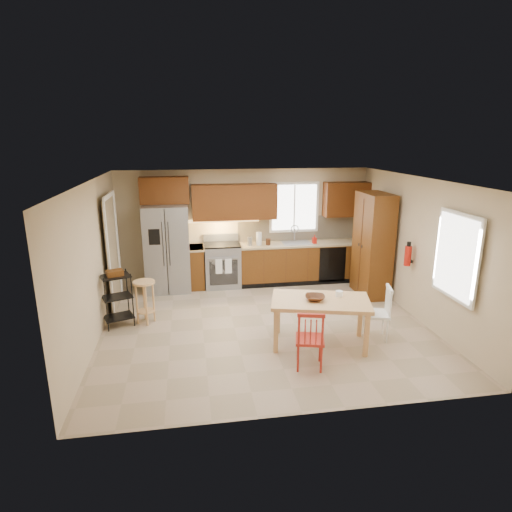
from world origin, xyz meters
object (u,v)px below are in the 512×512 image
object	(u,v)px
dining_table	(320,322)
chair_red	(310,338)
bar_stool	(145,302)
soap_bottle	(314,239)
utility_cart	(117,300)
table_jar	(339,295)
refrigerator	(167,248)
range_stove	(222,266)
pantry	(373,245)
table_bowl	(315,300)
chair_white	(376,313)
fire_extinguisher	(408,256)

from	to	relation	value
dining_table	chair_red	xyz separation A→B (m)	(-0.35, -0.65, 0.07)
bar_stool	soap_bottle	bearing A→B (deg)	8.47
chair_red	utility_cart	distance (m)	3.43
chair_red	utility_cart	xyz separation A→B (m)	(-2.87, 1.87, 0.04)
dining_table	table_jar	world-z (taller)	table_jar
dining_table	refrigerator	bearing A→B (deg)	144.24
range_stove	pantry	xyz separation A→B (m)	(2.98, -0.99, 0.59)
table_bowl	chair_white	bearing A→B (deg)	2.74
pantry	chair_white	distance (m)	2.17
soap_bottle	chair_red	bearing A→B (deg)	-107.35
range_stove	fire_extinguisher	xyz separation A→B (m)	(3.18, -2.04, 0.64)
dining_table	bar_stool	xyz separation A→B (m)	(-2.77, 1.26, 0.02)
table_bowl	utility_cart	size ratio (longest dim) A/B	0.32
fire_extinguisher	table_bowl	bearing A→B (deg)	-154.72
refrigerator	pantry	distance (m)	4.23
dining_table	bar_stool	size ratio (longest dim) A/B	1.95
chair_white	table_bowl	bearing A→B (deg)	107.29
fire_extinguisher	chair_red	bearing A→B (deg)	-144.76
bar_stool	fire_extinguisher	bearing A→B (deg)	-20.28
soap_bottle	utility_cart	xyz separation A→B (m)	(-3.98, -1.68, -0.52)
fire_extinguisher	chair_red	size ratio (longest dim) A/B	0.41
refrigerator	fire_extinguisher	size ratio (longest dim) A/B	5.06
refrigerator	utility_cart	world-z (taller)	refrigerator
soap_bottle	bar_stool	distance (m)	3.93
soap_bottle	fire_extinguisher	bearing A→B (deg)	-59.47
pantry	table_jar	world-z (taller)	pantry
refrigerator	fire_extinguisher	bearing A→B (deg)	-24.52
table_jar	pantry	bearing A→B (deg)	54.03
refrigerator	range_stove	xyz separation A→B (m)	(1.15, 0.06, -0.45)
soap_bottle	chair_white	world-z (taller)	soap_bottle
fire_extinguisher	table_bowl	size ratio (longest dim) A/B	1.19
range_stove	fire_extinguisher	world-z (taller)	fire_extinguisher
pantry	fire_extinguisher	size ratio (longest dim) A/B	5.83
chair_red	chair_white	size ratio (longest dim) A/B	1.00
refrigerator	bar_stool	distance (m)	1.77
dining_table	table_bowl	world-z (taller)	table_bowl
dining_table	table_bowl	bearing A→B (deg)	-165.45
chair_white	bar_stool	xyz separation A→B (m)	(-3.72, 1.21, -0.06)
refrigerator	table_jar	size ratio (longest dim) A/B	14.87
bar_stool	pantry	bearing A→B (deg)	-7.09
soap_bottle	pantry	distance (m)	1.31
fire_extinguisher	chair_red	xyz separation A→B (m)	(-2.26, -1.59, -0.66)
refrigerator	pantry	size ratio (longest dim) A/B	0.87
fire_extinguisher	dining_table	world-z (taller)	fire_extinguisher
soap_bottle	range_stove	bearing A→B (deg)	177.60
dining_table	utility_cart	distance (m)	3.45
range_stove	chair_red	xyz separation A→B (m)	(0.92, -3.63, -0.02)
range_stove	soap_bottle	size ratio (longest dim) A/B	4.82
chair_red	table_bowl	world-z (taller)	chair_red
chair_white	chair_red	bearing A→B (deg)	132.85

